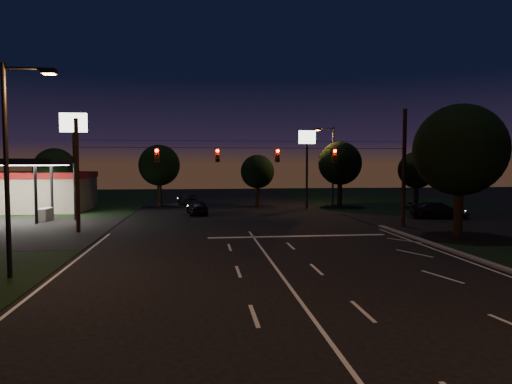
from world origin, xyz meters
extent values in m
plane|color=black|center=(0.00, 0.00, 0.00)|extent=(140.00, 140.00, 0.00)
cube|color=black|center=(20.00, 16.00, 0.00)|extent=(20.00, 16.00, 0.02)
cube|color=silver|center=(0.00, -6.00, 0.01)|extent=(0.14, 40.00, 0.01)
cube|color=silver|center=(3.00, 11.50, 0.01)|extent=(12.00, 0.50, 0.01)
cylinder|color=black|center=(12.00, 15.00, 0.00)|extent=(0.30, 0.30, 9.00)
cylinder|color=black|center=(-12.00, 15.00, 0.00)|extent=(0.28, 0.28, 8.00)
cylinder|color=black|center=(0.00, 15.00, 6.00)|extent=(24.00, 0.03, 0.03)
cylinder|color=black|center=(0.00, 15.00, 6.50)|extent=(24.00, 0.02, 0.02)
cube|color=#3F3307|center=(-6.50, 15.00, 5.45)|extent=(0.32, 0.26, 1.00)
sphere|color=#FF0705|center=(-6.50, 14.84, 5.78)|extent=(0.22, 0.22, 0.22)
sphere|color=black|center=(-6.50, 14.84, 5.45)|extent=(0.20, 0.20, 0.20)
sphere|color=black|center=(-6.50, 14.84, 5.12)|extent=(0.20, 0.20, 0.20)
cube|color=#3F3307|center=(-2.20, 15.00, 5.45)|extent=(0.32, 0.26, 1.00)
sphere|color=#FF0705|center=(-2.20, 14.84, 5.78)|extent=(0.22, 0.22, 0.22)
sphere|color=black|center=(-2.20, 14.84, 5.45)|extent=(0.20, 0.20, 0.20)
sphere|color=black|center=(-2.20, 14.84, 5.12)|extent=(0.20, 0.20, 0.20)
cube|color=#3F3307|center=(2.20, 15.00, 5.45)|extent=(0.32, 0.26, 1.00)
sphere|color=#FF0705|center=(2.20, 14.84, 5.78)|extent=(0.22, 0.22, 0.22)
sphere|color=black|center=(2.20, 14.84, 5.45)|extent=(0.20, 0.20, 0.20)
sphere|color=black|center=(2.20, 14.84, 5.12)|extent=(0.20, 0.20, 0.20)
cube|color=#3F3307|center=(6.50, 15.00, 5.45)|extent=(0.32, 0.26, 1.00)
sphere|color=#FF0705|center=(6.50, 14.84, 5.78)|extent=(0.22, 0.22, 0.22)
sphere|color=black|center=(6.50, 14.84, 5.45)|extent=(0.20, 0.20, 0.20)
sphere|color=black|center=(6.50, 14.84, 5.12)|extent=(0.20, 0.20, 0.20)
cube|color=gray|center=(-22.00, 31.00, 2.00)|extent=(14.00, 8.00, 4.00)
cube|color=maroon|center=(-22.00, 31.00, 3.70)|extent=(14.20, 8.20, 0.60)
cube|color=gray|center=(-16.50, 22.00, 0.55)|extent=(0.80, 2.00, 1.10)
cylinder|color=black|center=(-16.50, 20.00, 2.40)|extent=(0.24, 0.24, 4.80)
cylinder|color=black|center=(-16.50, 24.00, 2.40)|extent=(0.24, 0.24, 4.80)
cylinder|color=black|center=(-14.00, 22.00, 3.75)|extent=(0.24, 0.24, 7.50)
cube|color=white|center=(-14.00, 22.00, 8.30)|extent=(2.20, 0.30, 1.60)
cylinder|color=black|center=(8.00, 30.00, 3.50)|extent=(0.24, 0.24, 7.00)
cube|color=white|center=(8.00, 30.00, 7.70)|extent=(1.80, 0.30, 1.40)
cylinder|color=black|center=(-11.50, 2.00, 4.50)|extent=(0.20, 0.20, 9.00)
cylinder|color=black|center=(-10.60, 2.00, 8.80)|extent=(1.80, 0.12, 0.12)
cube|color=black|center=(-9.70, 2.00, 8.70)|extent=(0.60, 0.35, 0.22)
cube|color=orange|center=(-9.70, 2.00, 8.58)|extent=(0.45, 0.25, 0.04)
cylinder|color=black|center=(11.50, 32.00, 4.50)|extent=(0.20, 0.20, 9.00)
cylinder|color=black|center=(10.60, 32.00, 8.80)|extent=(1.80, 0.12, 0.12)
cube|color=black|center=(9.70, 32.00, 8.70)|extent=(0.60, 0.35, 0.22)
cube|color=orange|center=(9.70, 32.00, 8.58)|extent=(0.45, 0.25, 0.04)
cylinder|color=black|center=(13.50, 10.00, 2.00)|extent=(0.60, 0.60, 4.00)
sphere|color=black|center=(13.50, 10.00, 5.76)|extent=(6.00, 6.00, 6.00)
sphere|color=black|center=(14.10, 10.45, 5.58)|extent=(4.50, 4.50, 4.50)
sphere|color=black|center=(12.90, 10.30, 5.62)|extent=(4.20, 4.20, 4.20)
cylinder|color=black|center=(-18.00, 30.00, 1.50)|extent=(0.49, 0.49, 3.00)
sphere|color=black|center=(-18.00, 30.00, 4.32)|extent=(4.20, 4.20, 4.20)
sphere|color=black|center=(-17.58, 30.32, 4.19)|extent=(3.15, 3.15, 3.15)
sphere|color=black|center=(-18.42, 30.21, 4.23)|extent=(2.94, 2.94, 2.94)
cylinder|color=black|center=(-8.00, 34.00, 1.62)|extent=(0.52, 0.52, 3.25)
sphere|color=black|center=(-8.00, 34.00, 4.68)|extent=(4.60, 4.60, 4.60)
sphere|color=black|center=(-7.54, 34.34, 4.54)|extent=(3.45, 3.45, 3.45)
sphere|color=black|center=(-8.46, 34.23, 4.58)|extent=(3.22, 3.22, 3.22)
cylinder|color=black|center=(3.00, 33.00, 1.38)|extent=(0.47, 0.47, 2.75)
sphere|color=black|center=(3.00, 33.00, 3.96)|extent=(3.80, 3.80, 3.80)
sphere|color=black|center=(3.38, 33.28, 3.85)|extent=(2.85, 2.85, 2.85)
sphere|color=black|center=(2.62, 33.19, 3.87)|extent=(2.66, 2.66, 2.66)
cylinder|color=black|center=(12.00, 31.00, 1.70)|extent=(0.53, 0.53, 3.40)
sphere|color=black|center=(12.00, 31.00, 4.90)|extent=(4.80, 4.80, 4.80)
sphere|color=black|center=(12.48, 31.36, 4.75)|extent=(3.60, 3.60, 3.60)
sphere|color=black|center=(11.52, 31.24, 4.79)|extent=(3.36, 3.36, 3.36)
cylinder|color=black|center=(20.00, 29.00, 1.45)|extent=(0.48, 0.48, 2.90)
sphere|color=black|center=(20.00, 29.00, 4.18)|extent=(4.00, 4.00, 4.00)
sphere|color=black|center=(20.40, 29.30, 4.06)|extent=(3.00, 3.00, 3.00)
sphere|color=black|center=(19.60, 29.20, 4.09)|extent=(2.80, 2.80, 2.80)
imported|color=black|center=(-3.75, 25.35, 0.71)|extent=(2.24, 4.37, 1.42)
imported|color=black|center=(-4.97, 35.28, 0.67)|extent=(2.43, 4.28, 1.33)
imported|color=black|center=(17.48, 19.58, 0.73)|extent=(5.36, 2.98, 1.47)
camera|label=1|loc=(-3.49, -18.16, 4.84)|focal=32.00mm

